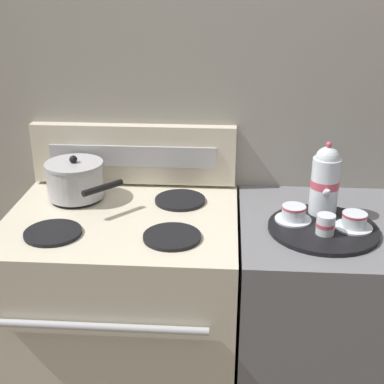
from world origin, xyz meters
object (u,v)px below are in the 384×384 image
(stove, at_px, (127,329))
(serving_tray, at_px, (323,229))
(teapot, at_px, (325,180))
(creamer_jug, at_px, (326,224))
(teacup_right, at_px, (294,213))
(saucepan, at_px, (75,179))
(teacup_left, at_px, (354,221))

(stove, bearing_deg, serving_tray, -4.76)
(teapot, height_order, creamer_jug, teapot)
(stove, height_order, creamer_jug, creamer_jug)
(serving_tray, distance_m, creamer_jug, 0.06)
(stove, relative_size, teacup_right, 7.84)
(saucepan, height_order, teacup_left, saucepan)
(stove, distance_m, teacup_left, 0.90)
(stove, relative_size, teapot, 3.73)
(stove, relative_size, creamer_jug, 14.68)
(teapot, xyz_separation_m, teacup_left, (0.08, -0.11, -0.09))
(teapot, bearing_deg, creamer_jug, -95.84)
(stove, xyz_separation_m, teapot, (0.67, 0.05, 0.59))
(creamer_jug, bearing_deg, teacup_left, 25.22)
(teacup_right, bearing_deg, serving_tray, -24.01)
(teapot, height_order, teacup_left, teapot)
(serving_tray, relative_size, creamer_jug, 5.52)
(saucepan, distance_m, teacup_left, 0.96)
(teapot, relative_size, teacup_left, 2.10)
(teacup_right, distance_m, creamer_jug, 0.12)
(teapot, bearing_deg, teacup_right, -147.52)
(saucepan, distance_m, teacup_right, 0.77)
(teacup_left, xyz_separation_m, creamer_jug, (-0.10, -0.05, 0.01))
(serving_tray, relative_size, teapot, 1.40)
(stove, bearing_deg, teapot, 4.35)
(serving_tray, bearing_deg, teacup_right, 155.99)
(saucepan, bearing_deg, teapot, -5.81)
(stove, distance_m, teacup_right, 0.76)
(saucepan, distance_m, serving_tray, 0.87)
(teacup_right, relative_size, creamer_jug, 1.87)
(creamer_jug, bearing_deg, stove, 171.16)
(saucepan, relative_size, teapot, 1.17)
(creamer_jug, bearing_deg, teacup_right, 134.85)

